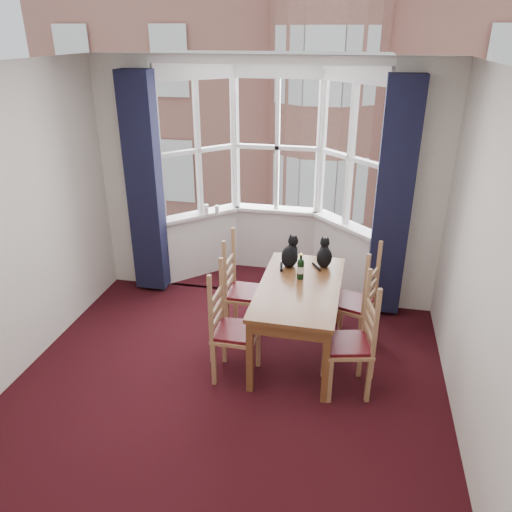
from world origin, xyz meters
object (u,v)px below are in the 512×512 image
(chair_left_near, at_px, (227,332))
(candle_tall, at_px, (206,209))
(cat_left, at_px, (290,254))
(chair_right_near, at_px, (358,345))
(candle_short, at_px, (217,210))
(chair_right_far, at_px, (360,306))
(dining_table, at_px, (299,294))
(wine_bottle, at_px, (301,268))
(chair_left_far, at_px, (238,293))
(cat_right, at_px, (324,255))

(chair_left_near, relative_size, candle_tall, 7.61)
(cat_left, bearing_deg, chair_right_near, -49.44)
(candle_short, bearing_deg, chair_left_near, -72.12)
(chair_right_far, distance_m, candle_short, 2.34)
(dining_table, xyz_separation_m, wine_bottle, (-0.02, 0.15, 0.21))
(wine_bottle, bearing_deg, cat_left, 117.67)
(dining_table, distance_m, wine_bottle, 0.26)
(chair_left_far, xyz_separation_m, candle_tall, (-0.73, 1.28, 0.46))
(dining_table, xyz_separation_m, candle_tall, (-1.41, 1.55, 0.25))
(candle_tall, bearing_deg, chair_right_near, -45.03)
(chair_right_near, height_order, wine_bottle, wine_bottle)
(chair_right_near, xyz_separation_m, chair_right_far, (0.01, 0.71, 0.00))
(chair_right_near, height_order, cat_left, cat_left)
(dining_table, xyz_separation_m, cat_right, (0.19, 0.49, 0.21))
(cat_left, bearing_deg, wine_bottle, -62.33)
(chair_right_far, height_order, candle_short, candle_short)
(chair_left_near, distance_m, candle_tall, 2.23)
(cat_right, bearing_deg, candle_tall, 146.46)
(chair_left_near, height_order, candle_short, candle_short)
(chair_left_near, xyz_separation_m, chair_left_far, (-0.07, 0.75, 0.00))
(chair_right_far, height_order, cat_left, cat_left)
(chair_left_near, distance_m, wine_bottle, 0.96)
(chair_right_near, xyz_separation_m, wine_bottle, (-0.60, 0.60, 0.42))
(wine_bottle, bearing_deg, chair_right_near, -44.77)
(dining_table, relative_size, candle_short, 13.92)
(chair_right_near, relative_size, candle_short, 8.76)
(dining_table, distance_m, chair_left_near, 0.80)
(dining_table, distance_m, cat_left, 0.51)
(dining_table, relative_size, chair_left_far, 1.59)
(chair_left_far, bearing_deg, cat_right, 14.07)
(chair_left_far, distance_m, chair_right_near, 1.46)
(chair_left_near, distance_m, candle_short, 2.21)
(cat_left, relative_size, candle_tall, 2.79)
(candle_tall, bearing_deg, chair_right_far, -32.72)
(chair_right_near, bearing_deg, chair_left_near, -178.69)
(chair_right_near, relative_size, cat_left, 2.73)
(candle_tall, bearing_deg, chair_left_far, -60.44)
(cat_left, xyz_separation_m, wine_bottle, (0.14, -0.27, -0.01))
(chair_right_near, bearing_deg, dining_table, 142.71)
(cat_right, bearing_deg, chair_right_near, -67.04)
(cat_right, bearing_deg, dining_table, -111.06)
(chair_right_far, xyz_separation_m, candle_tall, (-2.01, 1.29, 0.46))
(chair_right_far, distance_m, wine_bottle, 0.75)
(chair_left_near, bearing_deg, chair_right_near, 1.31)
(wine_bottle, xyz_separation_m, candle_short, (-1.26, 1.43, 0.03))
(dining_table, bearing_deg, wine_bottle, 95.71)
(candle_short, bearing_deg, dining_table, -51.14)
(cat_left, distance_m, cat_right, 0.36)
(chair_right_far, xyz_separation_m, cat_right, (-0.41, 0.23, 0.42))
(wine_bottle, bearing_deg, candle_tall, 134.86)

